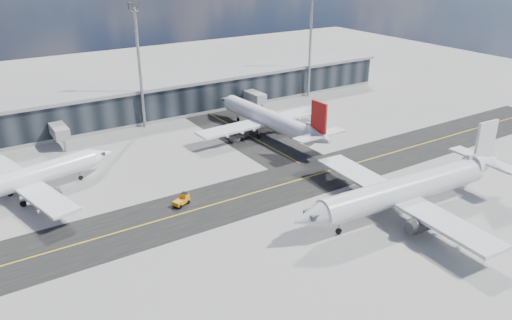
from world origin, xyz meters
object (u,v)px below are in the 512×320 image
object	(u,v)px
airliner_af	(15,182)
airliner_redtail	(269,119)
airliner_near	(407,189)
service_van	(233,136)
baggage_tug	(182,200)

from	to	relation	value
airliner_af	airliner_redtail	world-z (taller)	airliner_redtail
airliner_near	service_van	world-z (taller)	airliner_near
airliner_redtail	service_van	distance (m)	9.10
airliner_af	airliner_near	distance (m)	65.06
airliner_near	baggage_tug	world-z (taller)	airliner_near
airliner_redtail	airliner_near	size ratio (longest dim) A/B	0.94
service_van	airliner_near	bearing A→B (deg)	-72.30
airliner_af	service_van	xyz separation A→B (m)	(45.87, 5.87, -2.88)
airliner_redtail	baggage_tug	world-z (taller)	airliner_redtail
airliner_af	airliner_redtail	size ratio (longest dim) A/B	0.90
airliner_near	baggage_tug	size ratio (longest dim) A/B	13.02
airliner_redtail	service_van	xyz separation A→B (m)	(-8.15, 2.40, -3.25)
airliner_redtail	baggage_tug	distance (m)	37.05
airliner_redtail	airliner_near	distance (m)	42.12
baggage_tug	airliner_redtail	bearing A→B (deg)	99.49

